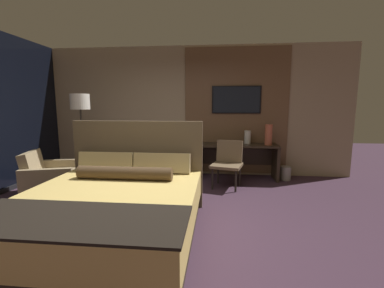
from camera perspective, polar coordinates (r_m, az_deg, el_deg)
ground_plane at (r=3.53m, az=-7.48°, el=-17.04°), size 16.00×16.00×0.00m
wall_back_tv_panel at (r=5.73m, az=-0.34°, el=7.27°), size 7.20×0.09×2.80m
bed at (r=3.20m, az=-17.25°, el=-13.56°), size 1.96×2.20×1.30m
desk at (r=5.50m, az=9.68°, el=-2.40°), size 1.71×0.56×0.73m
tv at (r=5.63m, az=9.81°, el=9.67°), size 1.04×0.04×0.58m
desk_chair at (r=4.89m, az=7.98°, el=-3.52°), size 0.65×0.64×0.87m
armchair_by_window at (r=5.01m, az=-28.72°, el=-7.12°), size 0.98×1.01×0.77m
floor_lamp at (r=5.15m, az=-23.55°, el=7.07°), size 0.34×0.34×1.73m
vase_tall at (r=5.44m, az=16.65°, el=1.99°), size 0.15×0.15×0.42m
vase_short at (r=5.54m, az=12.24°, el=1.50°), size 0.14×0.14×0.27m
waste_bin at (r=5.68m, az=20.04°, el=-6.10°), size 0.22×0.22×0.28m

